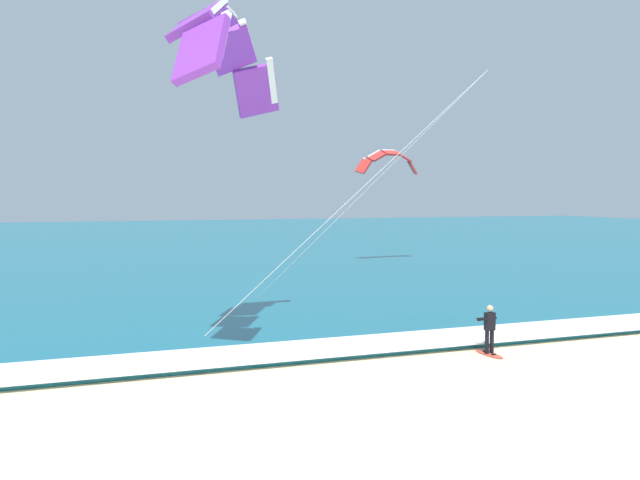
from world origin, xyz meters
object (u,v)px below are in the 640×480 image
surfboard (489,354)px  kitesurfer (489,327)px  kite_primary (223,48)px  kite_distant (389,160)px

surfboard → kitesurfer: 0.91m
kitesurfer → kite_primary: kite_primary is taller
surfboard → kite_distant: kite_distant is taller
surfboard → kitesurfer: bearing=93.0°
kitesurfer → kite_distant: kite_distant is taller
kite_primary → kite_distant: (17.63, 23.39, -2.28)m
kitesurfer → kite_primary: bearing=153.5°
surfboard → kite_primary: 13.81m
surfboard → kite_primary: kite_primary is taller
kite_distant → surfboard: bearing=-109.1°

